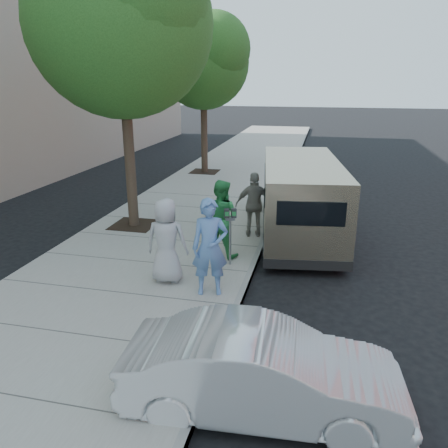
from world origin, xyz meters
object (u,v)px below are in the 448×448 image
Objects in this scene: tree_near at (122,16)px; van at (300,197)px; person_striped_polo at (255,205)px; parking_meter at (230,224)px; tree_far at (204,58)px; person_officer at (210,247)px; sedan at (263,372)px; person_gray_shirt at (167,241)px; person_green_shirt at (221,218)px.

tree_near reaches higher than van.
parking_meter is at bearing 70.99° from person_striped_polo.
tree_far is at bearing -78.72° from person_striped_polo.
person_officer is (-1.44, -4.00, -0.01)m from van.
van reaches higher than sedan.
person_striped_polo is at bearing -2.20° from tree_near.
tree_near reaches higher than person_striped_polo.
person_officer reaches higher than person_gray_shirt.
person_green_shirt is 1.07× the size of person_striped_polo.
van is (4.54, 0.49, -4.45)m from tree_near.
van is at bearing 45.63° from parking_meter.
van is (1.35, 2.59, 0.01)m from parking_meter.
sedan is 1.97× the size of person_green_shirt.
tree_near is at bearing -59.88° from person_gray_shirt.
van is 3.20× the size of person_green_shirt.
tree_near is 4.16× the size of person_green_shirt.
tree_far is at bearing 114.75° from van.
sedan is (1.32, -4.17, -0.50)m from parking_meter.
sedan is 2.05× the size of person_gray_shirt.
person_striped_polo is (0.22, 1.97, -0.09)m from parking_meter.
sedan is 3.14m from person_officer.
tree_near is at bearing 129.76° from parking_meter.
parking_meter is (3.19, -2.10, -4.46)m from tree_near.
parking_meter is 0.76× the size of person_striped_polo.
sedan is at bearing -98.08° from van.
parking_meter is 0.72× the size of person_green_shirt.
tree_far is 1.82× the size of sedan.
van is 3.41× the size of person_striped_polo.
person_gray_shirt is 3.32m from person_striped_polo.
tree_near is at bearing 31.72° from sedan.
person_gray_shirt is 1.03× the size of person_striped_polo.
parking_meter is 1.41m from person_officer.
van reaches higher than person_green_shirt.
person_green_shirt is 1.59m from person_striped_polo.
parking_meter is (3.19, -9.70, -3.79)m from tree_far.
person_gray_shirt is (-0.74, -1.56, -0.03)m from person_green_shirt.
person_green_shirt is 1.04× the size of person_gray_shirt.
person_officer is at bearing -117.57° from van.
person_officer is 1.08× the size of person_gray_shirt.
tree_far is at bearing 14.01° from sedan.
person_gray_shirt is at bearing -56.32° from tree_near.
person_gray_shirt is at bearing -131.12° from van.
person_gray_shirt reaches higher than sedan.
person_green_shirt is (-1.68, -2.11, -0.04)m from van.
tree_near is 5.93m from person_gray_shirt.
person_green_shirt reaches higher than person_gray_shirt.
person_striped_polo is (-1.09, 6.14, 0.41)m from sedan.
person_gray_shirt is (2.12, -3.19, -4.53)m from tree_near.
person_striped_polo is at bearing 69.38° from person_officer.
van is 2.70m from person_green_shirt.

